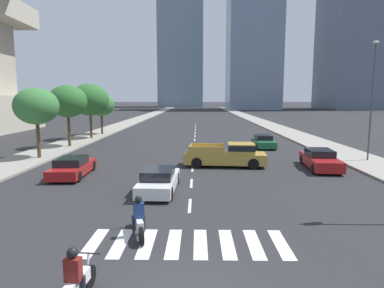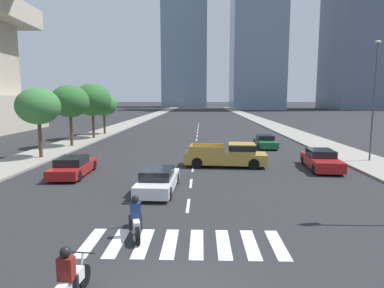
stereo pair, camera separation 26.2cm
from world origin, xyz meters
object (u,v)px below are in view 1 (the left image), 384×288
Objects in this scene: motorcycle_trailing at (139,220)px; sedan_red_1 at (73,167)px; sedan_red_2 at (320,160)px; street_tree_second at (68,101)px; street_tree_third at (90,100)px; street_tree_fourth at (101,105)px; street_tree_nearest at (36,106)px; motorcycle_lead at (75,282)px; sedan_white_3 at (159,181)px; street_lamp_east at (372,93)px; sedan_green_0 at (263,142)px; pickup_truck at (229,155)px.

motorcycle_trailing is 0.46× the size of sedan_red_1.
street_tree_second reaches higher than sedan_red_2.
street_tree_third reaches higher than sedan_red_1.
sedan_red_1 is 16.51m from sedan_red_2.
street_tree_fourth is (0.00, 11.30, -0.56)m from street_tree_second.
motorcycle_trailing is at bearing -54.45° from street_tree_nearest.
street_tree_second is at bearing 26.72° from motorcycle_lead.
street_tree_nearest reaches higher than motorcycle_trailing.
sedan_red_2 is 1.06× the size of sedan_white_3.
street_lamp_east is 26.59m from street_tree_second.
street_tree_second is (-4.78, 12.01, 3.95)m from sedan_red_1.
motorcycle_trailing is 30.09m from street_tree_third.
sedan_red_1 is 21.93m from street_lamp_east.
sedan_green_0 is 17.95m from sedan_white_3.
sedan_green_0 is 0.92× the size of sedan_red_1.
street_tree_third is at bearing -123.08° from sedan_red_2.
street_tree_nearest is (-10.59, 9.03, 3.63)m from sedan_white_3.
sedan_green_0 is 0.79× the size of street_tree_nearest.
street_tree_second is at bearing 153.33° from pickup_truck.
street_tree_third reaches higher than street_tree_fourth.
sedan_green_0 is 22.28m from street_tree_fourth.
motorcycle_lead is 14.10m from sedan_red_1.
street_tree_fourth is at bearing 90.00° from street_tree_third.
motorcycle_lead is 37.92m from street_tree_fourth.
sedan_red_2 is 29.85m from street_tree_fourth.
sedan_green_0 is 0.94× the size of sedan_white_3.
street_tree_nearest is at bearing 19.36° from motorcycle_trailing.
sedan_white_3 is at bearing -56.18° from sedan_red_2.
street_tree_nearest is 0.93× the size of street_tree_second.
street_tree_third is at bearing 90.00° from street_tree_second.
sedan_green_0 is at bearing -51.76° from sedan_red_1.
sedan_red_1 is (-5.76, 9.12, -0.02)m from motorcycle_trailing.
sedan_white_3 is 24.92m from street_tree_third.
motorcycle_lead is at bearing -68.81° from street_tree_second.
sedan_red_1 is 24.03m from street_tree_fourth.
sedan_green_0 is at bearing 19.46° from street_tree_nearest.
street_tree_nearest is 1.04× the size of street_tree_fourth.
sedan_red_1 is 6.74m from sedan_white_3.
sedan_red_2 is 23.49m from street_tree_second.
street_lamp_east is (15.10, 14.08, 4.60)m from motorcycle_trailing.
street_lamp_east reaches higher than sedan_red_1.
sedan_white_3 is at bearing -16.78° from motorcycle_trailing.
street_tree_third is (-19.13, 6.40, 4.07)m from sedan_green_0.
street_lamp_east is at bearing -79.16° from sedan_red_1.
street_tree_third is 1.21× the size of street_tree_fourth.
street_lamp_east is at bearing -1.47° from street_tree_nearest.
sedan_green_0 is (9.36, 25.56, -0.02)m from motorcycle_lead.
street_lamp_east is 1.68× the size of street_tree_fourth.
motorcycle_lead is 0.37× the size of street_tree_nearest.
street_tree_second reaches higher than motorcycle_lead.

